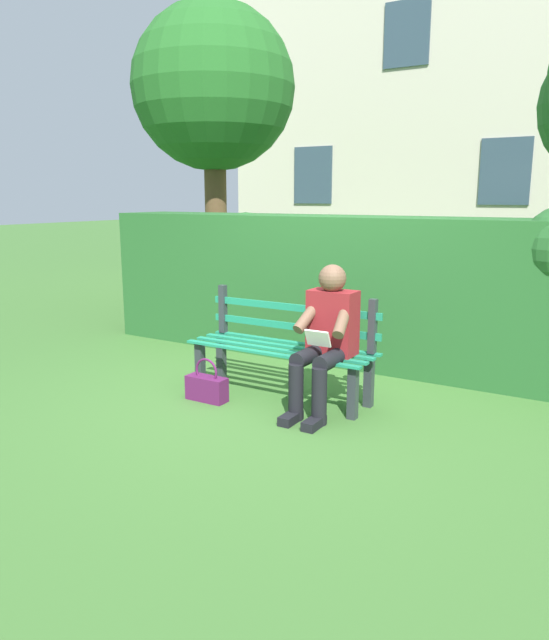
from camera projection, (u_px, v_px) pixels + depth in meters
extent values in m
plane|color=#3D6B2D|center=(280.00, 396.00, 5.15)|extent=(60.00, 60.00, 0.00)
cube|color=#2D3338|center=(353.00, 393.00, 4.59)|extent=(0.07, 0.07, 0.42)
cube|color=#2D3338|center=(200.00, 365.00, 5.34)|extent=(0.07, 0.07, 0.42)
cube|color=#2D3338|center=(369.00, 382.00, 4.86)|extent=(0.07, 0.07, 0.42)
cube|color=#2D3338|center=(221.00, 357.00, 5.61)|extent=(0.07, 0.07, 0.42)
cube|color=#1E8460|center=(293.00, 343.00, 5.23)|extent=(1.65, 0.06, 0.02)
cube|color=#1E8460|center=(285.00, 346.00, 5.12)|extent=(1.65, 0.06, 0.02)
cube|color=#1E8460|center=(276.00, 350.00, 5.00)|extent=(1.65, 0.06, 0.02)
cube|color=#1E8460|center=(268.00, 353.00, 4.88)|extent=(1.65, 0.06, 0.02)
cube|color=#2D3338|center=(373.00, 326.00, 4.80)|extent=(0.06, 0.06, 0.45)
cube|color=#2D3338|center=(223.00, 309.00, 5.55)|extent=(0.06, 0.06, 0.45)
cube|color=#1E8460|center=(292.00, 326.00, 5.19)|extent=(1.65, 0.02, 0.06)
cube|color=#1E8460|center=(292.00, 307.00, 5.16)|extent=(1.65, 0.02, 0.06)
cube|color=maroon|center=(333.00, 322.00, 4.78)|extent=(0.38, 0.22, 0.52)
sphere|color=brown|center=(332.00, 278.00, 4.69)|extent=(0.22, 0.22, 0.22)
cylinder|color=black|center=(332.00, 359.00, 4.60)|extent=(0.13, 0.42, 0.13)
cylinder|color=black|center=(309.00, 355.00, 4.70)|extent=(0.13, 0.42, 0.13)
cylinder|color=black|center=(319.00, 396.00, 4.47)|extent=(0.12, 0.12, 0.44)
cylinder|color=black|center=(296.00, 392.00, 4.58)|extent=(0.12, 0.12, 0.44)
cube|color=black|center=(314.00, 423.00, 4.45)|extent=(0.10, 0.24, 0.07)
cube|color=black|center=(291.00, 418.00, 4.55)|extent=(0.10, 0.24, 0.07)
cylinder|color=brown|center=(343.00, 320.00, 4.57)|extent=(0.14, 0.32, 0.26)
cylinder|color=brown|center=(308.00, 316.00, 4.72)|extent=(0.14, 0.32, 0.26)
cube|color=white|center=(318.00, 338.00, 4.58)|extent=(0.20, 0.07, 0.13)
cube|color=#265B28|center=(365.00, 290.00, 6.11)|extent=(6.08, 0.80, 1.50)
sphere|color=#265B28|center=(246.00, 240.00, 6.85)|extent=(0.64, 0.64, 0.64)
cube|color=beige|center=(426.00, 94.00, 12.67)|extent=(7.90, 2.70, 7.63)
cube|color=#334756|center=(505.00, 171.00, 10.86)|extent=(0.90, 0.04, 1.20)
cube|color=#334756|center=(313.00, 175.00, 12.86)|extent=(0.90, 0.04, 1.20)
cube|color=#334756|center=(407.00, 33.00, 11.33)|extent=(0.90, 0.04, 1.20)
cube|color=#59194C|center=(207.00, 389.00, 5.03)|extent=(0.36, 0.14, 0.21)
torus|color=#59194C|center=(206.00, 371.00, 5.00)|extent=(0.22, 0.02, 0.22)
cylinder|color=brown|center=(216.00, 221.00, 9.34)|extent=(0.34, 0.34, 2.62)
sphere|color=#236023|center=(213.00, 87.00, 8.93)|extent=(2.45, 2.45, 2.45)
sphere|color=#236023|center=(197.00, 110.00, 9.60)|extent=(1.47, 1.47, 1.47)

